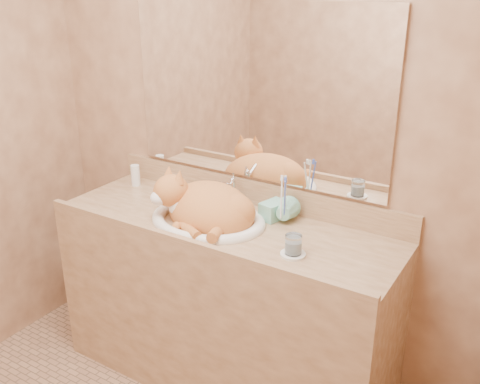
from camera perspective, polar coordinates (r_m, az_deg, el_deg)
The scene contains 12 objects.
wall_back at distance 2.49m, azimuth 1.67°, elevation 7.35°, with size 2.40×0.02×2.50m, color brown.
vanity_counter at distance 2.61m, azimuth -1.64°, elevation -11.81°, with size 1.60×0.55×0.85m, color brown, non-canonical shape.
mirror at distance 2.44m, azimuth 1.56°, elevation 10.47°, with size 1.30×0.02×0.80m, color white.
sink_basin at distance 2.39m, azimuth -3.47°, elevation -1.32°, with size 0.53×0.44×0.17m, color white, non-canonical shape.
faucet at distance 2.55m, azimuth -0.81°, elevation 0.10°, with size 0.04×0.11×0.15m, color silver, non-canonical shape.
cat at distance 2.40m, azimuth -3.84°, elevation -1.33°, with size 0.45×0.37×0.25m, color #B56029, non-canonical shape.
soap_dispenser at distance 2.37m, azimuth 2.63°, elevation -1.27°, with size 0.08×0.08×0.18m, color #79C2AC.
toothbrush_cup at distance 2.36m, azimuth 4.57°, elevation -2.50°, with size 0.11×0.11×0.10m, color #79C2AC.
toothbrushes at distance 2.33m, azimuth 4.64°, elevation -0.49°, with size 0.04×0.04×0.24m, color white, non-canonical shape.
saucer at distance 2.14m, azimuth 5.67°, elevation -6.64°, with size 0.10×0.10×0.01m, color white.
water_glass at distance 2.12m, azimuth 5.71°, elevation -5.58°, with size 0.07×0.07×0.08m, color silver.
lotion_bottle at distance 2.87m, azimuth -11.09°, elevation 1.76°, with size 0.05×0.05×0.11m, color white.
Camera 1 is at (1.21, -1.08, 1.87)m, focal length 40.00 mm.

